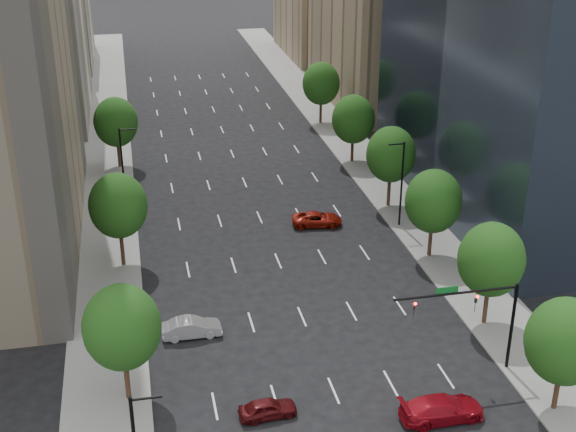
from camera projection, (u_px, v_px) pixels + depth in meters
sidewalk_left at (107, 230)px, 78.53m from camera, size 6.00×200.00×0.15m
sidewalk_right at (401, 204)px, 84.32m from camera, size 6.00×200.00×0.15m
filler_left at (49, 13)px, 140.90m from camera, size 14.00×26.00×18.00m
parking_tan_right at (378, 1)px, 115.66m from camera, size 14.00×30.00×30.00m
filler_right at (323, 12)px, 147.98m from camera, size 14.00×26.00×16.00m
tree_right_0 at (565, 341)px, 50.62m from camera, size 5.20×5.20×8.39m
tree_right_1 at (491, 260)px, 60.29m from camera, size 5.20×5.20×8.75m
tree_right_2 at (433, 201)px, 71.06m from camera, size 5.20×5.20×8.61m
tree_right_3 at (391, 154)px, 81.65m from camera, size 5.20×5.20×8.89m
tree_right_4 at (353, 119)px, 94.32m from camera, size 5.20×5.20×8.46m
tree_right_5 at (321, 84)px, 108.48m from camera, size 5.20×5.20×8.75m
tree_left_0 at (122, 327)px, 51.49m from camera, size 5.20×5.20×8.75m
tree_left_1 at (118, 206)px, 69.25m from camera, size 5.20×5.20×8.97m
tree_left_2 at (116, 122)px, 92.57m from camera, size 5.20×5.20×8.68m
streetlight_rn at (401, 182)px, 77.51m from camera, size 1.70×0.20×9.00m
streetlight_ln at (123, 166)px, 81.41m from camera, size 1.70×0.20×9.00m
traffic_signal at (482, 311)px, 54.52m from camera, size 9.12×0.40×7.38m
car_red_near at (442, 409)px, 51.59m from camera, size 5.75×2.47×1.65m
car_maroon at (268, 408)px, 51.86m from camera, size 4.00×1.88×1.32m
car_silver at (192, 328)px, 60.68m from camera, size 4.63×1.64×1.52m
car_red_far at (317, 219)px, 79.35m from camera, size 5.31×2.93×1.41m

